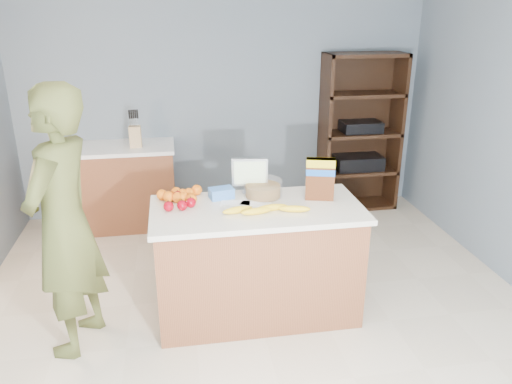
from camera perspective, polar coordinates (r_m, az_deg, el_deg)
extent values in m
cube|color=beige|center=(3.86, 0.90, -15.91)|extent=(4.50, 5.00, 0.02)
cube|color=slate|center=(5.67, -3.67, 10.00)|extent=(4.50, 0.02, 2.50)
cube|color=brown|center=(3.87, 0.12, -8.17)|extent=(1.50, 0.70, 0.86)
cube|color=silver|center=(3.68, 0.13, -2.02)|extent=(1.56, 0.76, 0.04)
cube|color=black|center=(4.07, 0.12, -12.86)|extent=(1.46, 0.66, 0.10)
cube|color=brown|center=(5.60, -15.44, 0.43)|extent=(1.20, 0.60, 0.86)
cube|color=white|center=(5.47, -15.88, 4.86)|extent=(1.24, 0.62, 0.04)
cube|color=black|center=(6.08, 11.22, 7.01)|extent=(0.90, 0.04, 1.80)
cube|color=black|center=(5.78, 7.81, 6.50)|extent=(0.04, 0.40, 1.80)
cube|color=black|center=(6.08, 15.63, 6.65)|extent=(0.04, 0.40, 1.80)
cube|color=black|center=(6.18, 11.23, -1.34)|extent=(0.90, 0.40, 0.04)
cube|color=black|center=(6.04, 11.51, 2.45)|extent=(0.90, 0.40, 0.04)
cube|color=black|center=(5.92, 11.82, 6.59)|extent=(0.90, 0.40, 0.04)
cube|color=black|center=(5.83, 12.15, 10.88)|extent=(0.90, 0.40, 0.04)
cube|color=black|center=(5.77, 12.48, 15.08)|extent=(0.90, 0.40, 0.04)
cube|color=black|center=(6.01, 11.58, 3.35)|extent=(0.55, 0.32, 0.16)
cube|color=black|center=(5.90, 11.88, 7.34)|extent=(0.45, 0.30, 0.12)
imported|color=#4D5225|center=(3.55, -21.10, -3.43)|extent=(0.64, 0.79, 1.87)
cube|color=tan|center=(5.35, -13.63, 6.18)|extent=(0.12, 0.10, 0.22)
cylinder|color=black|center=(5.32, -14.20, 7.77)|extent=(0.02, 0.02, 0.09)
cylinder|color=black|center=(5.32, -13.98, 7.78)|extent=(0.02, 0.02, 0.09)
cylinder|color=black|center=(5.32, -13.77, 7.80)|extent=(0.02, 0.02, 0.09)
cylinder|color=black|center=(5.32, -13.55, 7.81)|extent=(0.02, 0.02, 0.09)
cylinder|color=black|center=(5.31, -13.33, 7.83)|extent=(0.02, 0.02, 0.09)
cube|color=white|center=(3.74, -2.38, -1.30)|extent=(0.24, 0.15, 0.00)
cube|color=white|center=(3.73, -0.06, -1.33)|extent=(0.25, 0.20, 0.00)
ellipsoid|color=yellow|center=(3.56, -2.14, -2.06)|extent=(0.23, 0.11, 0.05)
ellipsoid|color=yellow|center=(3.53, 0.04, -2.20)|extent=(0.23, 0.08, 0.05)
ellipsoid|color=yellow|center=(3.60, 1.90, -1.77)|extent=(0.23, 0.07, 0.05)
ellipsoid|color=yellow|center=(3.58, 4.43, -1.93)|extent=(0.23, 0.10, 0.05)
sphere|color=maroon|center=(3.82, -8.95, -0.45)|extent=(0.08, 0.08, 0.08)
sphere|color=maroon|center=(3.68, -7.46, -1.21)|extent=(0.08, 0.08, 0.08)
sphere|color=maroon|center=(3.64, -9.96, -1.63)|extent=(0.08, 0.08, 0.08)
sphere|color=maroon|center=(3.64, -8.44, -1.53)|extent=(0.08, 0.08, 0.08)
sphere|color=orange|center=(3.81, -9.97, -0.53)|extent=(0.08, 0.08, 0.08)
sphere|color=orange|center=(3.84, -8.36, -0.24)|extent=(0.08, 0.08, 0.08)
sphere|color=orange|center=(3.73, -7.39, -0.82)|extent=(0.08, 0.08, 0.08)
sphere|color=orange|center=(3.85, -7.66, -0.15)|extent=(0.08, 0.08, 0.08)
sphere|color=orange|center=(3.86, -10.70, -0.32)|extent=(0.08, 0.08, 0.08)
sphere|color=orange|center=(3.78, -8.95, -0.62)|extent=(0.08, 0.08, 0.08)
sphere|color=orange|center=(3.91, -6.79, 0.23)|extent=(0.08, 0.08, 0.08)
sphere|color=orange|center=(3.88, -9.10, -0.05)|extent=(0.08, 0.08, 0.08)
sphere|color=orange|center=(3.77, -8.32, -0.64)|extent=(0.08, 0.08, 0.08)
cube|color=blue|center=(3.83, -3.98, -0.13)|extent=(0.20, 0.15, 0.08)
cylinder|color=#267219|center=(3.86, 0.80, 0.16)|extent=(0.27, 0.27, 0.09)
cylinder|color=white|center=(3.86, 0.80, 0.44)|extent=(0.30, 0.30, 0.13)
cylinder|color=silver|center=(3.95, -0.72, 0.01)|extent=(0.12, 0.12, 0.01)
cylinder|color=silver|center=(3.93, -0.72, 0.43)|extent=(0.02, 0.02, 0.05)
cube|color=silver|center=(3.89, -0.73, 2.29)|extent=(0.28, 0.07, 0.22)
cube|color=yellow|center=(3.87, -0.73, 2.20)|extent=(0.24, 0.04, 0.18)
cube|color=#592B14|center=(3.79, 7.33, 1.45)|extent=(0.23, 0.13, 0.32)
cube|color=yellow|center=(3.75, 7.42, 3.34)|extent=(0.23, 0.13, 0.06)
cube|color=blue|center=(3.77, 7.37, 2.33)|extent=(0.23, 0.13, 0.05)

